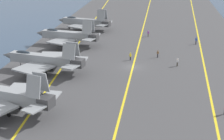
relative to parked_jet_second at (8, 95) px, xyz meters
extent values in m
plane|color=#2D425B|center=(22.29, -16.20, -3.13)|extent=(2000.00, 2000.00, 0.00)
cube|color=#424244|center=(22.29, -16.20, -2.93)|extent=(217.85, 51.64, 0.40)
cube|color=yellow|center=(22.29, -30.40, -2.73)|extent=(195.93, 7.92, 0.01)
cube|color=yellow|center=(22.29, -16.20, -2.73)|extent=(196.06, 0.36, 0.01)
cube|color=yellow|center=(22.29, -2.00, -2.73)|extent=(195.83, 10.26, 0.01)
cube|color=gray|center=(0.07, 0.30, 0.00)|extent=(4.31, 11.38, 1.85)
cube|color=#38383A|center=(-1.42, -6.22, 0.00)|extent=(2.48, 2.25, 1.57)
cube|color=gray|center=(3.33, -0.84, -0.60)|extent=(5.12, 4.96, 0.28)
cube|color=gray|center=(-2.10, -4.82, 2.48)|extent=(1.40, 2.29, 3.06)
cube|color=gray|center=(-0.21, -5.25, 2.48)|extent=(1.40, 2.29, 3.06)
cube|color=gray|center=(-3.59, -5.26, 0.00)|extent=(3.41, 3.05, 0.20)
cube|color=gray|center=(0.94, -6.29, 0.00)|extent=(2.90, 2.27, 0.20)
cylinder|color=#B2B2B7|center=(-1.44, -0.52, -1.83)|extent=(0.16, 0.16, 1.81)
cylinder|color=black|center=(-1.44, -0.52, -2.43)|extent=(0.35, 0.63, 0.60)
cylinder|color=#B2B2B7|center=(1.07, -1.10, -1.83)|extent=(0.16, 0.16, 1.81)
cylinder|color=black|center=(1.07, -1.10, -2.43)|extent=(0.35, 0.63, 0.60)
cube|color=gray|center=(17.35, 1.03, -0.20)|extent=(3.99, 13.05, 1.76)
cone|color=#5B5E60|center=(18.66, 8.44, -0.20)|extent=(2.08, 2.70, 1.68)
cube|color=#38383A|center=(16.01, -6.55, -0.20)|extent=(2.36, 2.42, 1.50)
ellipsoid|color=#232D38|center=(18.03, 4.91, 0.64)|extent=(1.50, 3.27, 0.97)
cube|color=gray|center=(13.63, 1.25, -0.77)|extent=(7.42, 7.40, 0.28)
cube|color=gray|center=(20.91, -0.04, -0.77)|extent=(6.00, 5.97, 0.28)
cube|color=gray|center=(15.34, -5.01, 2.13)|extent=(1.30, 2.57, 2.85)
cube|color=gray|center=(17.16, -5.33, 2.13)|extent=(1.30, 2.57, 2.85)
cube|color=gray|center=(13.85, -5.63, -0.20)|extent=(3.47, 3.26, 0.20)
cube|color=gray|center=(18.34, -6.43, -0.20)|extent=(2.80, 2.45, 0.20)
cylinder|color=#B2B2B7|center=(18.19, 5.77, -1.90)|extent=(0.16, 0.16, 1.65)
cylinder|color=black|center=(18.19, 5.77, -2.43)|extent=(0.32, 0.63, 0.60)
cylinder|color=#B2B2B7|center=(15.90, -0.04, -1.90)|extent=(0.16, 0.16, 1.65)
cylinder|color=black|center=(15.90, -0.04, -2.43)|extent=(0.32, 0.63, 0.60)
cylinder|color=#B2B2B7|center=(18.33, -0.47, -1.90)|extent=(0.16, 0.16, 1.65)
cylinder|color=black|center=(18.33, -0.47, -2.43)|extent=(0.32, 0.63, 0.60)
cube|color=gray|center=(35.97, 1.31, -0.20)|extent=(3.54, 12.13, 1.85)
cone|color=#5B5E60|center=(36.97, 8.20, -0.20)|extent=(2.06, 2.50, 1.76)
cube|color=#38383A|center=(34.96, -5.75, -0.20)|extent=(2.38, 2.23, 1.57)
ellipsoid|color=#232D38|center=(36.49, 4.91, 0.67)|extent=(1.42, 3.03, 1.02)
cube|color=gray|center=(32.46, 1.40, -0.80)|extent=(6.71, 6.74, 0.28)
cube|color=gray|center=(39.37, 0.41, -0.80)|extent=(5.63, 5.68, 0.28)
cube|color=gray|center=(34.18, -4.33, 2.33)|extent=(1.28, 2.38, 3.17)
cube|color=gray|center=(36.10, -4.61, 2.33)|extent=(1.28, 2.38, 3.17)
cube|color=gray|center=(32.73, -4.94, -0.20)|extent=(3.37, 3.03, 0.20)
cube|color=gray|center=(37.33, -5.60, -0.20)|extent=(2.87, 2.36, 0.20)
cylinder|color=#B2B2B7|center=(36.61, 5.72, -1.93)|extent=(0.16, 0.16, 1.60)
cylinder|color=black|center=(36.61, 5.72, -2.43)|extent=(0.30, 0.63, 0.60)
cylinder|color=#B2B2B7|center=(34.52, 0.29, -1.93)|extent=(0.16, 0.16, 1.60)
cylinder|color=black|center=(34.52, 0.29, -2.43)|extent=(0.30, 0.63, 0.60)
cylinder|color=#B2B2B7|center=(37.08, -0.08, -1.93)|extent=(0.16, 0.16, 1.60)
cylinder|color=black|center=(37.08, -0.08, -2.43)|extent=(0.30, 0.63, 0.60)
cube|color=gray|center=(52.40, 0.81, -0.38)|extent=(4.27, 12.18, 1.77)
cone|color=#5B5E60|center=(53.88, 7.67, -0.38)|extent=(2.12, 2.59, 1.68)
cube|color=#38383A|center=(50.89, -6.21, -0.38)|extent=(2.40, 2.34, 1.50)
ellipsoid|color=#232D38|center=(53.17, 4.40, 0.46)|extent=(1.57, 3.08, 0.97)
cube|color=gray|center=(49.17, 1.09, -0.96)|extent=(6.48, 6.74, 0.28)
cube|color=gray|center=(55.46, -0.26, -0.96)|extent=(4.83, 5.37, 0.28)
cube|color=gray|center=(50.26, -4.74, 2.01)|extent=(1.39, 2.43, 2.98)
cube|color=gray|center=(52.07, -5.13, 2.01)|extent=(1.39, 2.43, 2.98)
cube|color=gray|center=(48.76, -5.25, -0.38)|extent=(3.45, 3.17, 0.20)
cube|color=gray|center=(53.23, -6.21, -0.38)|extent=(2.88, 2.39, 0.20)
cylinder|color=#B2B2B7|center=(53.35, 5.20, -2.00)|extent=(0.16, 0.16, 1.46)
cylinder|color=black|center=(53.35, 5.20, -2.43)|extent=(0.34, 0.63, 0.60)
cylinder|color=#B2B2B7|center=(50.93, -0.13, -2.00)|extent=(0.16, 0.16, 1.46)
cylinder|color=black|center=(50.93, -0.13, -2.43)|extent=(0.34, 0.63, 0.60)
cylinder|color=#B2B2B7|center=(53.36, -0.65, -2.00)|extent=(0.16, 0.16, 1.46)
cylinder|color=black|center=(53.36, -0.65, -2.43)|extent=(0.34, 0.63, 0.60)
cylinder|color=#4C473D|center=(47.27, -18.12, -2.32)|extent=(0.24, 0.24, 0.83)
cube|color=purple|center=(47.27, -18.12, -1.61)|extent=(0.45, 0.45, 0.59)
sphere|color=tan|center=(47.27, -18.12, -1.18)|extent=(0.22, 0.22, 0.22)
sphere|color=purple|center=(47.27, -18.12, -1.12)|extent=(0.24, 0.24, 0.24)
cylinder|color=#232328|center=(26.64, -15.29, -2.32)|extent=(0.24, 0.24, 0.82)
cube|color=yellow|center=(26.64, -15.29, -1.64)|extent=(0.45, 0.45, 0.55)
sphere|color=tan|center=(26.64, -15.29, -1.23)|extent=(0.22, 0.22, 0.22)
sphere|color=yellow|center=(26.64, -15.29, -1.17)|extent=(0.24, 0.24, 0.24)
cylinder|color=#232328|center=(41.34, -30.16, -2.26)|extent=(0.24, 0.24, 0.94)
cube|color=#284CB2|center=(41.34, -30.16, -1.48)|extent=(0.39, 0.45, 0.62)
sphere|color=beige|center=(41.34, -30.16, -1.04)|extent=(0.22, 0.22, 0.22)
sphere|color=#284CB2|center=(41.34, -30.16, -0.98)|extent=(0.24, 0.24, 0.24)
cylinder|color=#383328|center=(24.15, -25.05, -2.30)|extent=(0.24, 0.24, 0.87)
cube|color=white|center=(24.15, -25.05, -1.58)|extent=(0.40, 0.30, 0.55)
sphere|color=#9E7051|center=(24.15, -25.05, -1.18)|extent=(0.22, 0.22, 0.22)
sphere|color=white|center=(24.15, -25.05, -1.12)|extent=(0.24, 0.24, 0.24)
cylinder|color=#232328|center=(29.40, -21.01, -2.32)|extent=(0.24, 0.24, 0.82)
cube|color=brown|center=(29.40, -21.01, -1.65)|extent=(0.42, 0.46, 0.53)
sphere|color=beige|center=(29.40, -21.01, -1.25)|extent=(0.22, 0.22, 0.22)
sphere|color=brown|center=(29.40, -21.01, -1.19)|extent=(0.24, 0.24, 0.24)
camera|label=1|loc=(-42.58, -21.41, 20.42)|focal=55.00mm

